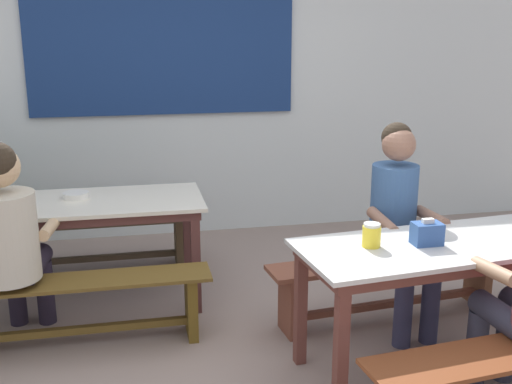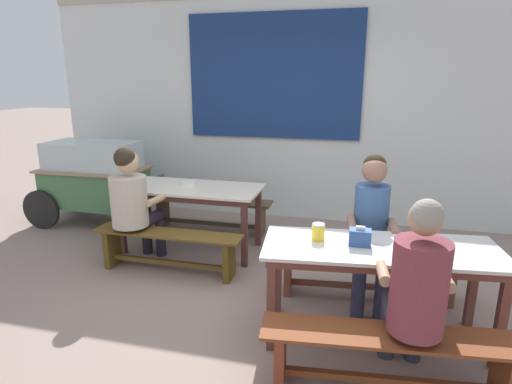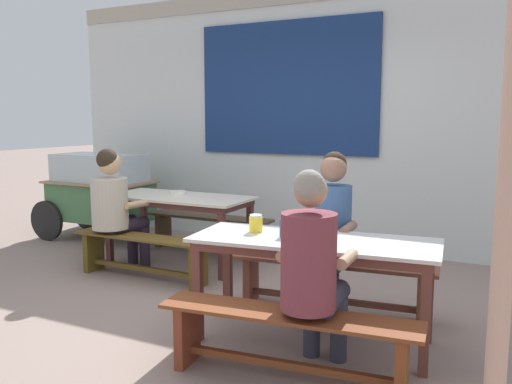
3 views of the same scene
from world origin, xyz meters
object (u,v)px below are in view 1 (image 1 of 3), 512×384
dining_table_near (449,255)px  bench_near_back (389,277)px  bench_far_back (94,235)px  soup_bowl (76,195)px  tissue_box (427,233)px  condiment_jar (372,235)px  bench_far_front (84,303)px  person_left_back_turned (9,233)px  person_right_near_table (399,217)px  dining_table_far (85,212)px

dining_table_near → bench_near_back: (-0.06, 0.60, -0.37)m
dining_table_near → bench_far_back: size_ratio=1.11×
bench_far_back → soup_bowl: (-0.06, -0.52, 0.46)m
tissue_box → condiment_jar: size_ratio=1.21×
bench_far_front → soup_bowl: size_ratio=8.72×
bench_far_front → tissue_box: (1.83, -0.65, 0.52)m
person_left_back_turned → soup_bowl: person_left_back_turned is taller
bench_far_back → soup_bowl: size_ratio=8.98×
person_right_near_table → dining_table_far: bearing=159.7°
soup_bowl → condiment_jar: bearing=-39.4°
dining_table_near → person_left_back_turned: (-2.37, 0.70, 0.06)m
dining_table_far → bench_far_front: bearing=-90.2°
dining_table_far → dining_table_near: same height
tissue_box → soup_bowl: bearing=144.8°
bench_far_back → bench_far_front: 1.21m
bench_far_back → bench_near_back: bearing=-33.0°
dining_table_far → bench_far_back: 0.71m
dining_table_near → bench_near_back: bearing=96.1°
condiment_jar → dining_table_near: bearing=-1.7°
bench_far_front → soup_bowl: bearing=94.9°
bench_far_front → condiment_jar: condiment_jar is taller
person_right_near_table → tissue_box: (-0.09, -0.54, 0.08)m
person_left_back_turned → soup_bowl: (0.33, 0.63, 0.04)m
bench_far_front → bench_near_back: bearing=-1.0°
dining_table_far → bench_far_front: (-0.00, -0.61, -0.39)m
bench_near_back → person_right_near_table: size_ratio=1.27×
bench_near_back → condiment_jar: 0.87m
bench_far_front → person_left_back_turned: bearing=170.9°
bench_near_back → dining_table_far: bearing=161.6°
person_left_back_turned → condiment_jar: bearing=-19.6°
dining_table_near → tissue_box: 0.21m
bench_far_back → person_left_back_turned: size_ratio=1.24×
condiment_jar → person_right_near_table: bearing=52.7°
person_left_back_turned → tissue_box: (2.22, -0.71, 0.08)m
dining_table_near → person_right_near_table: (-0.06, 0.53, 0.06)m
bench_near_back → person_left_back_turned: 2.35m
tissue_box → soup_bowl: tissue_box is taller
person_left_back_turned → person_right_near_table: bearing=-4.2°
dining_table_near → bench_far_front: dining_table_near is taller
bench_near_back → person_right_near_table: person_right_near_table is taller
bench_far_back → bench_near_back: 2.28m
bench_near_back → person_right_near_table: (0.01, -0.07, 0.43)m
dining_table_far → dining_table_near: (1.98, -1.24, -0.00)m
bench_far_front → bench_near_back: 1.92m
dining_table_near → bench_far_front: size_ratio=1.15×
dining_table_far → bench_near_back: 2.05m
bench_far_front → dining_table_far: bearing=89.8°
bench_far_back → tissue_box: size_ratio=10.16×
dining_table_near → bench_far_back: 2.73m
dining_table_near → bench_near_back: 0.71m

